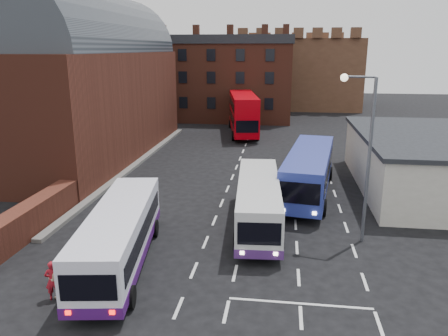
# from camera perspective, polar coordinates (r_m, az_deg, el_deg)

# --- Properties ---
(ground) EXTENTS (180.00, 180.00, 0.00)m
(ground) POSITION_cam_1_polar(r_m,az_deg,el_deg) (22.39, -3.53, -12.22)
(ground) COLOR black
(railway_station) EXTENTS (12.00, 28.00, 16.00)m
(railway_station) POSITION_cam_1_polar(r_m,az_deg,el_deg) (44.99, -18.32, 11.12)
(railway_station) COLOR #602B1E
(railway_station) RESTS_ON ground
(forecourt_wall) EXTENTS (1.20, 10.00, 1.80)m
(forecourt_wall) POSITION_cam_1_polar(r_m,az_deg,el_deg) (27.41, -24.24, -6.25)
(forecourt_wall) COLOR #602B1E
(forecourt_wall) RESTS_ON ground
(cream_building) EXTENTS (10.40, 16.40, 4.25)m
(cream_building) POSITION_cam_1_polar(r_m,az_deg,el_deg) (36.15, 25.22, 0.74)
(cream_building) COLOR beige
(cream_building) RESTS_ON ground
(brick_terrace) EXTENTS (22.00, 10.00, 11.00)m
(brick_terrace) POSITION_cam_1_polar(r_m,az_deg,el_deg) (66.39, -0.96, 11.14)
(brick_terrace) COLOR brown
(brick_terrace) RESTS_ON ground
(castle_keep) EXTENTS (22.00, 22.00, 12.00)m
(castle_keep) POSITION_cam_1_polar(r_m,az_deg,el_deg) (85.58, 9.29, 12.22)
(castle_keep) COLOR brown
(castle_keep) RESTS_ON ground
(bus_white_outbound) EXTENTS (3.97, 10.87, 2.90)m
(bus_white_outbound) POSITION_cam_1_polar(r_m,az_deg,el_deg) (22.05, -13.47, -8.17)
(bus_white_outbound) COLOR white
(bus_white_outbound) RESTS_ON ground
(bus_white_inbound) EXTENTS (3.18, 10.62, 2.86)m
(bus_white_inbound) POSITION_cam_1_polar(r_m,az_deg,el_deg) (26.04, 4.51, -4.14)
(bus_white_inbound) COLOR silver
(bus_white_inbound) RESTS_ON ground
(bus_blue) EXTENTS (4.44, 12.34, 3.29)m
(bus_blue) POSITION_cam_1_polar(r_m,az_deg,el_deg) (32.03, 11.04, -0.17)
(bus_blue) COLOR #2A379B
(bus_blue) RESTS_ON ground
(bus_red_double) EXTENTS (4.85, 12.72, 4.97)m
(bus_red_double) POSITION_cam_1_polar(r_m,az_deg,el_deg) (54.39, 2.52, 7.17)
(bus_red_double) COLOR #B8000A
(bus_red_double) RESTS_ON ground
(street_lamp) EXTENTS (1.83, 0.60, 9.11)m
(street_lamp) POSITION_cam_1_polar(r_m,az_deg,el_deg) (24.13, 17.83, 2.99)
(street_lamp) COLOR slate
(street_lamp) RESTS_ON ground
(pedestrian_red) EXTENTS (0.76, 0.64, 1.76)m
(pedestrian_red) POSITION_cam_1_polar(r_m,az_deg,el_deg) (20.39, -21.45, -13.49)
(pedestrian_red) COLOR maroon
(pedestrian_red) RESTS_ON ground
(pedestrian_beige) EXTENTS (1.01, 0.90, 1.73)m
(pedestrian_beige) POSITION_cam_1_polar(r_m,az_deg,el_deg) (20.41, -20.81, -13.45)
(pedestrian_beige) COLOR tan
(pedestrian_beige) RESTS_ON ground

